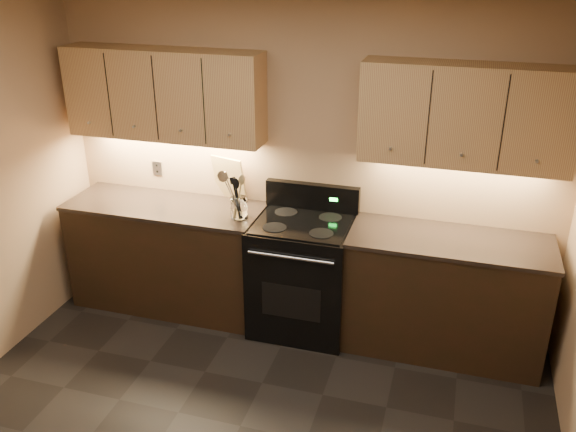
% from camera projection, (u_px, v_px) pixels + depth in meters
% --- Properties ---
extents(ceiling, '(4.00, 4.00, 0.00)m').
position_uv_depth(ceiling, '(183.00, 16.00, 2.52)').
color(ceiling, silver).
rests_on(ceiling, wall_back).
extents(wall_back, '(4.00, 0.04, 2.60)m').
position_uv_depth(wall_back, '(304.00, 162.00, 4.80)').
color(wall_back, tan).
rests_on(wall_back, ground).
extents(counter_left, '(1.62, 0.62, 0.93)m').
position_uv_depth(counter_left, '(169.00, 255.00, 5.16)').
color(counter_left, black).
rests_on(counter_left, ground).
extents(counter_right, '(1.46, 0.62, 0.93)m').
position_uv_depth(counter_right, '(444.00, 294.00, 4.57)').
color(counter_right, black).
rests_on(counter_right, ground).
extents(stove, '(0.76, 0.68, 1.14)m').
position_uv_depth(stove, '(303.00, 274.00, 4.84)').
color(stove, black).
rests_on(stove, ground).
extents(upper_cab_left, '(1.60, 0.30, 0.70)m').
position_uv_depth(upper_cab_left, '(164.00, 94.00, 4.75)').
color(upper_cab_left, tan).
rests_on(upper_cab_left, wall_back).
extents(upper_cab_right, '(1.44, 0.30, 0.70)m').
position_uv_depth(upper_cab_right, '(466.00, 116.00, 4.16)').
color(upper_cab_right, tan).
rests_on(upper_cab_right, wall_back).
extents(outlet_plate, '(0.08, 0.01, 0.12)m').
position_uv_depth(outlet_plate, '(157.00, 168.00, 5.20)').
color(outlet_plate, '#B2B5BA').
rests_on(outlet_plate, wall_back).
extents(utensil_crock, '(0.16, 0.16, 0.17)m').
position_uv_depth(utensil_crock, '(239.00, 208.00, 4.70)').
color(utensil_crock, white).
rests_on(utensil_crock, counter_left).
extents(cutting_board, '(0.31, 0.16, 0.37)m').
position_uv_depth(cutting_board, '(229.00, 178.00, 5.00)').
color(cutting_board, tan).
rests_on(cutting_board, counter_left).
extents(wooden_spoon, '(0.10, 0.11, 0.33)m').
position_uv_depth(wooden_spoon, '(235.00, 196.00, 4.67)').
color(wooden_spoon, tan).
rests_on(wooden_spoon, utensil_crock).
extents(black_spoon, '(0.09, 0.08, 0.30)m').
position_uv_depth(black_spoon, '(239.00, 197.00, 4.69)').
color(black_spoon, black).
rests_on(black_spoon, utensil_crock).
extents(black_turner, '(0.17, 0.15, 0.34)m').
position_uv_depth(black_turner, '(239.00, 197.00, 4.64)').
color(black_turner, black).
rests_on(black_turner, utensil_crock).
extents(steel_spatula, '(0.23, 0.10, 0.39)m').
position_uv_depth(steel_spatula, '(241.00, 193.00, 4.65)').
color(steel_spatula, silver).
rests_on(steel_spatula, utensil_crock).
extents(steel_skimmer, '(0.26, 0.14, 0.37)m').
position_uv_depth(steel_skimmer, '(241.00, 195.00, 4.64)').
color(steel_skimmer, silver).
rests_on(steel_skimmer, utensil_crock).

